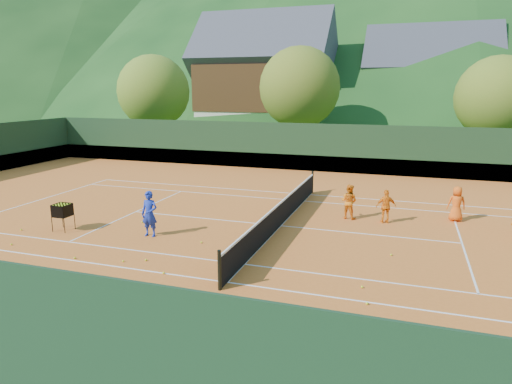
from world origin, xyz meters
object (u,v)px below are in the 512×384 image
(student_a, at_px, (349,201))
(student_b, at_px, (386,206))
(student_c, at_px, (457,204))
(coach, at_px, (150,214))
(tennis_net, at_px, (281,213))
(chalet_mid, at_px, (428,90))
(ball_hopper, at_px, (62,211))
(chalet_left, at_px, (265,83))

(student_a, relative_size, student_b, 1.06)
(student_b, relative_size, student_c, 0.94)
(student_a, bearing_deg, coach, 52.50)
(coach, height_order, tennis_net, coach)
(student_b, distance_m, chalet_mid, 32.69)
(coach, distance_m, chalet_mid, 38.24)
(ball_hopper, bearing_deg, student_a, 26.72)
(student_c, xyz_separation_m, tennis_net, (-6.40, -2.83, -0.20))
(student_c, bearing_deg, student_a, 6.37)
(ball_hopper, height_order, chalet_mid, chalet_mid)
(coach, relative_size, student_c, 1.16)
(coach, relative_size, chalet_left, 0.12)
(coach, relative_size, chalet_mid, 0.13)
(coach, bearing_deg, student_c, 25.85)
(tennis_net, xyz_separation_m, chalet_mid, (6.00, 34.00, 4.47))
(coach, bearing_deg, chalet_left, 98.54)
(coach, distance_m, student_a, 7.84)
(student_a, relative_size, ball_hopper, 1.40)
(student_a, height_order, chalet_left, chalet_left)
(student_b, height_order, chalet_left, chalet_left)
(coach, xyz_separation_m, student_c, (10.48, 5.48, -0.11))
(tennis_net, xyz_separation_m, chalet_left, (-10.00, 30.00, 5.13))
(student_c, relative_size, ball_hopper, 1.41)
(student_a, bearing_deg, student_b, -170.20)
(ball_hopper, bearing_deg, chalet_mid, 70.01)
(chalet_left, bearing_deg, student_c, -58.88)
(coach, bearing_deg, chalet_mid, 72.89)
(coach, height_order, student_b, coach)
(coach, height_order, student_c, coach)
(tennis_net, bearing_deg, student_b, 23.84)
(ball_hopper, xyz_separation_m, chalet_left, (-2.51, 33.08, 4.88))
(student_c, distance_m, chalet_mid, 31.46)
(chalet_left, bearing_deg, tennis_net, -71.57)
(ball_hopper, xyz_separation_m, chalet_mid, (13.49, 37.08, 4.22))
(ball_hopper, height_order, chalet_left, chalet_left)
(student_a, distance_m, student_c, 4.19)
(student_c, height_order, chalet_left, chalet_left)
(coach, distance_m, ball_hopper, 3.43)
(coach, xyz_separation_m, tennis_net, (4.08, 2.65, -0.32))
(student_b, distance_m, student_c, 2.87)
(student_b, bearing_deg, ball_hopper, 5.72)
(coach, bearing_deg, ball_hopper, -174.56)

